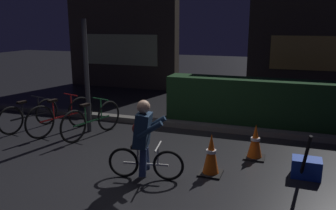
{
  "coord_description": "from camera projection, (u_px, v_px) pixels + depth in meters",
  "views": [
    {
      "loc": [
        2.23,
        -5.14,
        2.35
      ],
      "look_at": [
        0.2,
        0.6,
        0.9
      ],
      "focal_mm": 36.96,
      "sensor_mm": 36.0,
      "label": 1
    }
  ],
  "objects": [
    {
      "name": "traffic_cone_far",
      "position": [
        255.0,
        142.0,
        6.1
      ],
      "size": [
        0.36,
        0.36,
        0.62
      ],
      "color": "black",
      "rests_on": "ground"
    },
    {
      "name": "cyclist",
      "position": [
        144.0,
        139.0,
        5.24
      ],
      "size": [
        1.18,
        0.5,
        1.25
      ],
      "rotation": [
        0.0,
        0.0,
        0.17
      ],
      "color": "black",
      "rests_on": "ground"
    },
    {
      "name": "blue_crate",
      "position": [
        306.0,
        168.0,
        5.39
      ],
      "size": [
        0.44,
        0.33,
        0.3
      ],
      "primitive_type": "cube",
      "rotation": [
        0.0,
        0.0,
        -0.01
      ],
      "color": "#193DB7",
      "rests_on": "ground"
    },
    {
      "name": "closed_umbrella",
      "position": [
        305.0,
        158.0,
        5.11
      ],
      "size": [
        0.14,
        0.37,
        0.81
      ],
      "primitive_type": "cylinder",
      "rotation": [
        0.0,
        0.39,
        4.96
      ],
      "color": "black",
      "rests_on": "ground"
    },
    {
      "name": "ground_plane",
      "position": [
        146.0,
        162.0,
        5.99
      ],
      "size": [
        40.0,
        40.0,
        0.0
      ],
      "primitive_type": "plane",
      "color": "black"
    },
    {
      "name": "parked_bike_left_mid",
      "position": [
        61.0,
        116.0,
        7.54
      ],
      "size": [
        0.58,
        1.69,
        0.81
      ],
      "rotation": [
        0.0,
        0.0,
        1.28
      ],
      "color": "black",
      "rests_on": "ground"
    },
    {
      "name": "hedge_row",
      "position": [
        267.0,
        102.0,
        8.12
      ],
      "size": [
        4.8,
        0.7,
        1.07
      ],
      "primitive_type": "cube",
      "color": "#19381C",
      "rests_on": "ground"
    },
    {
      "name": "parked_bike_leftmost",
      "position": [
        29.0,
        115.0,
        7.76
      ],
      "size": [
        0.49,
        1.51,
        0.71
      ],
      "rotation": [
        0.0,
        0.0,
        1.33
      ],
      "color": "black",
      "rests_on": "ground"
    },
    {
      "name": "storefront_left",
      "position": [
        122.0,
        28.0,
        12.63
      ],
      "size": [
        4.23,
        0.54,
        4.38
      ],
      "color": "#42382D",
      "rests_on": "ground"
    },
    {
      "name": "parked_bike_center_left",
      "position": [
        92.0,
        120.0,
        7.28
      ],
      "size": [
        0.53,
        1.63,
        0.77
      ],
      "rotation": [
        0.0,
        0.0,
        1.31
      ],
      "color": "black",
      "rests_on": "ground"
    },
    {
      "name": "street_post",
      "position": [
        87.0,
        77.0,
        7.41
      ],
      "size": [
        0.1,
        0.1,
        2.44
      ],
      "primitive_type": "cylinder",
      "color": "#2D2D33",
      "rests_on": "ground"
    },
    {
      "name": "traffic_cone_near",
      "position": [
        211.0,
        155.0,
        5.44
      ],
      "size": [
        0.36,
        0.36,
        0.68
      ],
      "color": "black",
      "rests_on": "ground"
    },
    {
      "name": "sidewalk_curb",
      "position": [
        183.0,
        125.0,
        7.99
      ],
      "size": [
        12.0,
        0.24,
        0.12
      ],
      "primitive_type": "cube",
      "color": "#56544F",
      "rests_on": "ground"
    },
    {
      "name": "storefront_right",
      "position": [
        330.0,
        19.0,
        10.94
      ],
      "size": [
        4.97,
        0.54,
        4.95
      ],
      "color": "#42382D",
      "rests_on": "ground"
    }
  ]
}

